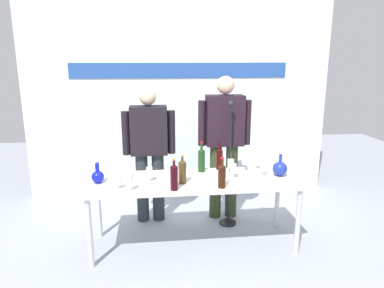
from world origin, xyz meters
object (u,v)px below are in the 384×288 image
object	(u,v)px
wine_glass_right_3	(257,160)
wine_glass_left_2	(118,180)
presenter_right	(224,138)
wine_glass_right_1	(263,166)
microphone_stand	(229,185)
display_table	(194,185)
wine_glass_right_0	(234,168)
wine_glass_right_2	(245,161)
wine_bottle_1	(182,171)
decanter_blue_left	(98,176)
wine_glass_left_1	(130,178)
presenter_left	(149,148)
wine_bottle_4	(174,176)
decanter_blue_right	(280,168)
wine_bottle_0	(222,175)
wine_glass_left_0	(149,171)
wine_bottle_3	(220,158)
wine_glass_right_4	(231,163)
wine_bottle_2	(201,159)

from	to	relation	value
wine_glass_right_3	wine_glass_left_2	bearing A→B (deg)	-163.63
presenter_right	wine_glass_right_1	distance (m)	0.70
wine_glass_right_1	microphone_stand	distance (m)	0.60
wine_glass_right_1	display_table	bearing A→B (deg)	-178.60
presenter_right	wine_glass_right_1	bearing A→B (deg)	-66.03
wine_glass_right_0	wine_glass_right_2	xyz separation A→B (m)	(0.17, 0.23, 0.00)
wine_bottle_1	microphone_stand	size ratio (longest dim) A/B	0.20
decanter_blue_left	wine_glass_left_1	bearing A→B (deg)	-37.99
display_table	presenter_right	bearing A→B (deg)	55.56
wine_glass_left_2	decanter_blue_left	bearing A→B (deg)	137.34
wine_glass_right_3	microphone_stand	bearing A→B (deg)	143.77
presenter_left	wine_bottle_4	size ratio (longest dim) A/B	5.25
decanter_blue_right	wine_glass_right_2	size ratio (longest dim) A/B	1.56
wine_bottle_0	decanter_blue_left	bearing A→B (deg)	167.15
decanter_blue_left	wine_bottle_0	xyz separation A→B (m)	(1.17, -0.27, 0.06)
decanter_blue_left	decanter_blue_right	bearing A→B (deg)	0.00
presenter_right	wine_glass_right_3	world-z (taller)	presenter_right
decanter_blue_right	wine_glass_left_0	distance (m)	1.33
wine_glass_right_0	wine_glass_right_2	distance (m)	0.28
wine_bottle_3	presenter_left	bearing A→B (deg)	154.91
presenter_left	wine_glass_right_0	size ratio (longest dim) A/B	10.60
wine_glass_right_2	wine_glass_right_0	bearing A→B (deg)	-127.37
wine_bottle_1	presenter_left	bearing A→B (deg)	113.06
decanter_blue_right	wine_bottle_1	xyz separation A→B (m)	(-1.01, -0.11, 0.05)
wine_bottle_0	wine_glass_right_4	world-z (taller)	wine_bottle_0
presenter_left	wine_glass_right_1	world-z (taller)	presenter_left
wine_bottle_3	microphone_stand	xyz separation A→B (m)	(0.14, 0.14, -0.37)
microphone_stand	display_table	bearing A→B (deg)	-136.80
wine_glass_right_4	wine_bottle_4	bearing A→B (deg)	-144.76
wine_glass_left_0	wine_glass_right_0	bearing A→B (deg)	-0.09
wine_bottle_4	wine_glass_left_0	xyz separation A→B (m)	(-0.23, 0.26, -0.03)
wine_glass_right_2	wine_bottle_0	bearing A→B (deg)	-125.89
wine_bottle_2	wine_bottle_4	world-z (taller)	wine_bottle_2
wine_bottle_1	wine_glass_right_4	size ratio (longest dim) A/B	2.02
wine_bottle_4	microphone_stand	distance (m)	1.04
wine_glass_right_0	display_table	bearing A→B (deg)	177.96
decanter_blue_right	wine_glass_right_0	size ratio (longest dim) A/B	1.54
wine_bottle_2	wine_glass_left_2	xyz separation A→B (m)	(-0.84, -0.42, -0.05)
wine_glass_left_2	wine_bottle_4	bearing A→B (deg)	-9.57
wine_bottle_0	wine_glass_right_3	world-z (taller)	wine_bottle_0
wine_bottle_4	microphone_stand	world-z (taller)	microphone_stand
wine_bottle_3	wine_glass_left_2	distance (m)	1.15
decanter_blue_left	wine_glass_right_0	world-z (taller)	decanter_blue_left
wine_glass_right_1	presenter_right	bearing A→B (deg)	113.97
presenter_right	wine_glass_right_4	bearing A→B (deg)	-93.09
wine_glass_right_1	microphone_stand	world-z (taller)	microphone_stand
wine_bottle_2	wine_glass_right_3	distance (m)	0.61
decanter_blue_left	presenter_left	xyz separation A→B (m)	(0.50, 0.64, 0.11)
wine_glass_right_3	microphone_stand	distance (m)	0.47
wine_glass_right_2	microphone_stand	distance (m)	0.43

